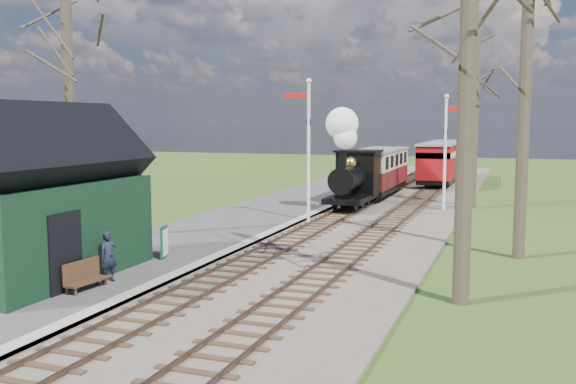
% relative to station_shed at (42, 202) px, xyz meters
% --- Properties ---
extents(ground, '(140.00, 140.00, 0.00)m').
position_rel_station_shed_xyz_m(ground, '(4.30, -4.00, -2.27)').
color(ground, '#354F18').
rests_on(ground, ground).
extents(distant_hills, '(114.40, 48.00, 22.02)m').
position_rel_station_shed_xyz_m(distant_hills, '(5.70, 60.38, -18.47)').
color(distant_hills, '#385B23').
rests_on(distant_hills, ground).
extents(ballast_bed, '(8.00, 60.00, 0.10)m').
position_rel_station_shed_xyz_m(ballast_bed, '(5.60, 18.00, -2.22)').
color(ballast_bed, brown).
rests_on(ballast_bed, ground).
extents(track_near, '(1.60, 60.00, 0.15)m').
position_rel_station_shed_xyz_m(track_near, '(4.30, 18.00, -2.17)').
color(track_near, brown).
rests_on(track_near, ground).
extents(track_far, '(1.60, 60.00, 0.15)m').
position_rel_station_shed_xyz_m(track_far, '(6.90, 18.00, -2.17)').
color(track_far, brown).
rests_on(track_far, ground).
extents(platform, '(5.00, 44.00, 0.20)m').
position_rel_station_shed_xyz_m(platform, '(0.80, 10.00, -2.17)').
color(platform, '#474442').
rests_on(platform, ground).
extents(coping_strip, '(0.40, 44.00, 0.21)m').
position_rel_station_shed_xyz_m(coping_strip, '(3.10, 10.00, -2.16)').
color(coping_strip, '#B2AD9E').
rests_on(coping_strip, ground).
extents(station_shed, '(3.25, 6.30, 4.78)m').
position_rel_station_shed_xyz_m(station_shed, '(0.00, 0.00, 0.00)').
color(station_shed, black).
rests_on(station_shed, platform).
extents(semaphore_near, '(1.22, 0.24, 6.22)m').
position_rel_station_shed_xyz_m(semaphore_near, '(3.53, 12.00, 1.35)').
color(semaphore_near, silver).
rests_on(semaphore_near, ground).
extents(semaphore_far, '(1.22, 0.24, 5.72)m').
position_rel_station_shed_xyz_m(semaphore_far, '(8.67, 18.00, 1.08)').
color(semaphore_far, silver).
rests_on(semaphore_far, ground).
extents(bare_trees, '(15.51, 22.39, 12.00)m').
position_rel_station_shed_xyz_m(bare_trees, '(5.63, 6.10, 2.94)').
color(bare_trees, '#382D23').
rests_on(bare_trees, ground).
extents(fence_line, '(12.60, 0.08, 1.00)m').
position_rel_station_shed_xyz_m(fence_line, '(4.60, 32.00, -1.72)').
color(fence_line, slate).
rests_on(fence_line, ground).
extents(locomotive, '(1.95, 4.55, 4.87)m').
position_rel_station_shed_xyz_m(locomotive, '(4.29, 16.70, -0.04)').
color(locomotive, black).
rests_on(locomotive, ground).
extents(coach, '(2.27, 7.79, 2.39)m').
position_rel_station_shed_xyz_m(coach, '(4.30, 22.77, -0.64)').
color(coach, black).
rests_on(coach, ground).
extents(red_carriage_a, '(2.27, 5.62, 2.39)m').
position_rel_station_shed_xyz_m(red_carriage_a, '(6.90, 29.55, -0.64)').
color(red_carriage_a, black).
rests_on(red_carriage_a, ground).
extents(red_carriage_b, '(2.27, 5.62, 2.39)m').
position_rel_station_shed_xyz_m(red_carriage_b, '(6.90, 35.05, -0.64)').
color(red_carriage_b, black).
rests_on(red_carriage_b, ground).
extents(sign_board, '(0.27, 0.67, 0.99)m').
position_rel_station_shed_xyz_m(sign_board, '(1.73, 3.31, -1.57)').
color(sign_board, '#0F482D').
rests_on(sign_board, platform).
extents(bench, '(0.48, 1.32, 0.74)m').
position_rel_station_shed_xyz_m(bench, '(1.77, -0.66, -1.72)').
color(bench, '#432918').
rests_on(bench, platform).
extents(person, '(0.50, 0.58, 1.36)m').
position_rel_station_shed_xyz_m(person, '(1.92, 0.20, -1.39)').
color(person, black).
rests_on(person, platform).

